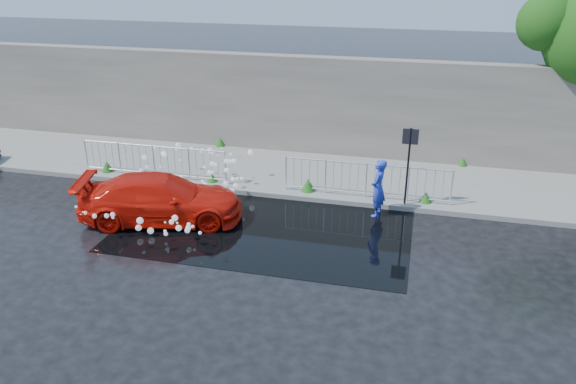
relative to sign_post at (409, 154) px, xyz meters
name	(u,v)px	position (x,y,z in m)	size (l,w,h in m)	color
ground	(237,241)	(-4.20, -3.10, -1.72)	(90.00, 90.00, 0.00)	black
pavement	(284,172)	(-4.20, 1.90, -1.65)	(30.00, 4.00, 0.15)	slate
curb	(268,194)	(-4.20, -0.10, -1.64)	(30.00, 0.25, 0.16)	slate
retaining_wall	(298,104)	(-4.20, 4.10, 0.18)	(30.00, 0.60, 3.50)	#625C53
puddle	(266,226)	(-3.70, -2.10, -1.72)	(8.00, 5.00, 0.01)	black
sign_post	(409,154)	(0.00, 0.00, 0.00)	(0.45, 0.06, 2.50)	black
railing_left	(154,160)	(-8.20, 0.25, -0.99)	(5.05, 0.05, 1.10)	silver
railing_right	(366,179)	(-1.20, 0.25, -0.99)	(5.05, 0.05, 1.10)	silver
weeds	(272,170)	(-4.46, 1.31, -1.40)	(12.17, 3.93, 0.41)	#124412
water_spray	(184,185)	(-6.40, -1.40, -1.03)	(3.71, 5.76, 1.13)	white
red_car	(161,199)	(-6.66, -2.42, -1.06)	(1.85, 4.54, 1.32)	red
person	(378,188)	(-0.76, -0.65, -0.87)	(0.62, 0.41, 1.71)	blue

